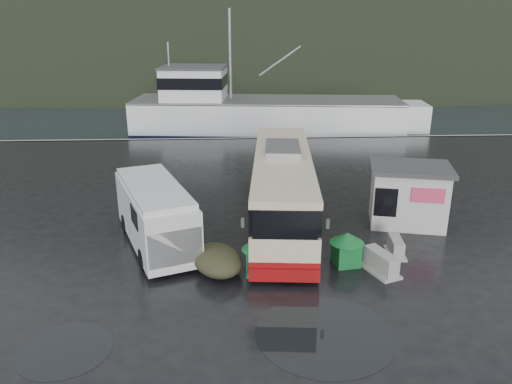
{
  "coord_description": "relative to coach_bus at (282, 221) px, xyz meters",
  "views": [
    {
      "loc": [
        -0.65,
        -19.41,
        9.27
      ],
      "look_at": [
        0.46,
        2.06,
        1.7
      ],
      "focal_mm": 35.0,
      "sensor_mm": 36.0,
      "label": 1
    }
  ],
  "objects": [
    {
      "name": "ground",
      "position": [
        -1.73,
        -2.63,
        0.0
      ],
      "size": [
        160.0,
        160.0,
        0.0
      ],
      "primitive_type": "plane",
      "color": "black",
      "rests_on": "ground"
    },
    {
      "name": "harbor_water",
      "position": [
        -1.73,
        107.37,
        0.0
      ],
      "size": [
        300.0,
        180.0,
        0.02
      ],
      "primitive_type": "cube",
      "color": "black",
      "rests_on": "ground"
    },
    {
      "name": "quay_edge",
      "position": [
        -1.73,
        17.37,
        0.0
      ],
      "size": [
        160.0,
        0.6,
        1.5
      ],
      "primitive_type": "cube",
      "color": "#999993",
      "rests_on": "ground"
    },
    {
      "name": "headland",
      "position": [
        8.27,
        247.37,
        0.0
      ],
      "size": [
        780.0,
        540.0,
        570.0
      ],
      "primitive_type": "ellipsoid",
      "color": "black",
      "rests_on": "ground"
    },
    {
      "name": "coach_bus",
      "position": [
        0.0,
        0.0,
        0.0
      ],
      "size": [
        4.14,
        12.58,
        3.5
      ],
      "primitive_type": null,
      "rotation": [
        0.0,
        0.0,
        -0.09
      ],
      "color": "beige",
      "rests_on": "ground"
    },
    {
      "name": "white_van",
      "position": [
        -5.62,
        -2.32,
        0.0
      ],
      "size": [
        4.43,
        6.95,
        2.75
      ],
      "primitive_type": null,
      "rotation": [
        0.0,
        0.0,
        0.36
      ],
      "color": "silver",
      "rests_on": "ground"
    },
    {
      "name": "waste_bin_left",
      "position": [
        -1.33,
        -5.08,
        0.0
      ],
      "size": [
        1.17,
        1.17,
        1.45
      ],
      "primitive_type": null,
      "rotation": [
        0.0,
        0.0,
        -0.13
      ],
      "color": "#11652A",
      "rests_on": "ground"
    },
    {
      "name": "waste_bin_right",
      "position": [
        2.09,
        -4.53,
        0.0
      ],
      "size": [
        1.12,
        1.12,
        1.36
      ],
      "primitive_type": null,
      "rotation": [
        0.0,
        0.0,
        0.15
      ],
      "color": "#11652A",
      "rests_on": "ground"
    },
    {
      "name": "dome_tent",
      "position": [
        -2.96,
        -4.89,
        0.0
      ],
      "size": [
        2.57,
        3.0,
        1.0
      ],
      "primitive_type": null,
      "rotation": [
        0.0,
        0.0,
        0.35
      ],
      "color": "#32321E",
      "rests_on": "ground"
    },
    {
      "name": "ticket_kiosk",
      "position": [
        5.85,
        -0.55,
        0.0
      ],
      "size": [
        4.16,
        3.5,
        2.84
      ],
      "primitive_type": null,
      "rotation": [
        0.0,
        0.0,
        -0.23
      ],
      "color": "#BCBCB7",
      "rests_on": "ground"
    },
    {
      "name": "jersey_barrier_a",
      "position": [
        4.32,
        -3.78,
        0.0
      ],
      "size": [
        0.86,
        1.49,
        0.71
      ],
      "primitive_type": null,
      "rotation": [
        0.0,
        0.0,
        -0.11
      ],
      "color": "#999993",
      "rests_on": "ground"
    },
    {
      "name": "jersey_barrier_b",
      "position": [
        3.27,
        -5.24,
        0.0
      ],
      "size": [
        1.39,
        1.87,
        0.84
      ],
      "primitive_type": null,
      "rotation": [
        0.0,
        0.0,
        0.37
      ],
      "color": "#999993",
      "rests_on": "ground"
    },
    {
      "name": "fishing_trawler",
      "position": [
        1.0,
        23.65,
        0.0
      ],
      "size": [
        29.34,
        9.09,
        11.54
      ],
      "primitive_type": null,
      "rotation": [
        0.0,
        0.0,
        -0.1
      ],
      "color": "silver",
      "rests_on": "ground"
    },
    {
      "name": "puddles",
      "position": [
        -1.38,
        -7.21,
        0.01
      ],
      "size": [
        11.39,
        15.21,
        0.01
      ],
      "color": "black",
      "rests_on": "ground"
    }
  ]
}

